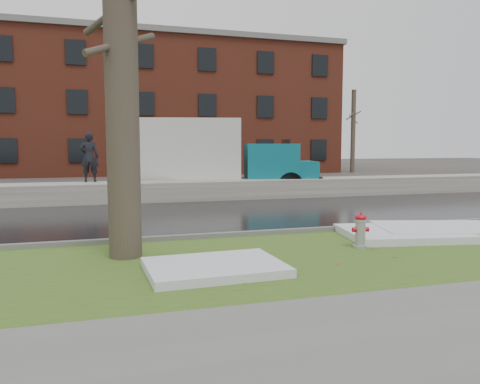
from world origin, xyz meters
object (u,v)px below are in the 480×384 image
object	(u,v)px
tree	(121,49)
box_truck	(204,155)
fire_hydrant	(360,229)
worker	(89,157)

from	to	relation	value
tree	box_truck	size ratio (longest dim) A/B	0.77
box_truck	tree	bearing A→B (deg)	-96.97
tree	fire_hydrant	bearing A→B (deg)	-7.05
fire_hydrant	worker	world-z (taller)	worker
fire_hydrant	box_truck	size ratio (longest dim) A/B	0.07
tree	worker	size ratio (longest dim) A/B	4.02
tree	box_truck	world-z (taller)	tree
box_truck	worker	size ratio (longest dim) A/B	5.23
fire_hydrant	tree	xyz separation A→B (m)	(-4.60, 0.57, 3.40)
box_truck	fire_hydrant	bearing A→B (deg)	-73.39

